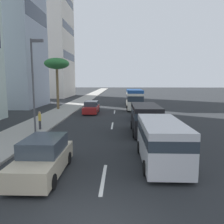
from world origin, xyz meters
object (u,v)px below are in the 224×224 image
object	(u,v)px
car_second	(141,113)
palm_tree	(57,65)
minibus_lead	(134,99)
street_lamp	(34,77)
car_seventh	(91,108)
pedestrian_near_lamp	(40,120)
van_sixth	(145,117)
car_third	(43,158)
car_fourth	(133,100)
van_fifth	(161,139)

from	to	relation	value
car_second	palm_tree	distance (m)	15.10
minibus_lead	street_lamp	size ratio (longest dim) A/B	0.90
minibus_lead	car_second	bearing A→B (deg)	-178.12
car_seventh	pedestrian_near_lamp	world-z (taller)	pedestrian_near_lamp
minibus_lead	van_sixth	size ratio (longest dim) A/B	1.22
car_third	car_fourth	world-z (taller)	car_fourth
car_second	van_sixth	bearing A→B (deg)	177.22
car_fourth	van_sixth	bearing A→B (deg)	179.17
car_third	car_seventh	size ratio (longest dim) A/B	0.98
palm_tree	street_lamp	distance (m)	16.37
van_sixth	car_seventh	world-z (taller)	van_sixth
palm_tree	pedestrian_near_lamp	bearing A→B (deg)	-170.91
van_fifth	street_lamp	distance (m)	10.59
minibus_lead	van_sixth	bearing A→B (deg)	179.85
van_fifth	palm_tree	size ratio (longest dim) A/B	0.73
car_second	van_fifth	xyz separation A→B (m)	(-13.48, 0.25, 0.53)
palm_tree	street_lamp	bearing A→B (deg)	-170.39
car_fourth	palm_tree	bearing A→B (deg)	127.02
car_third	pedestrian_near_lamp	bearing A→B (deg)	-159.47
car_seventh	minibus_lead	bearing A→B (deg)	124.37
minibus_lead	pedestrian_near_lamp	xyz separation A→B (m)	(-14.66, 9.04, -0.64)
van_sixth	palm_tree	size ratio (longest dim) A/B	0.72
van_sixth	street_lamp	distance (m)	9.24
car_second	car_seventh	bearing A→B (deg)	53.95
car_third	car_seventh	xyz separation A→B (m)	(19.60, 0.23, -0.05)
pedestrian_near_lamp	car_second	bearing A→B (deg)	100.17
palm_tree	van_fifth	bearing A→B (deg)	-152.04
van_fifth	car_fourth	bearing A→B (deg)	-0.50
palm_tree	car_third	bearing A→B (deg)	-166.28
van_sixth	minibus_lead	bearing A→B (deg)	-0.15
van_fifth	car_second	bearing A→B (deg)	-1.04
car_fourth	pedestrian_near_lamp	bearing A→B (deg)	157.59
car_fourth	car_third	bearing A→B (deg)	169.30
car_second	pedestrian_near_lamp	distance (m)	11.15
van_fifth	car_seventh	size ratio (longest dim) A/B	1.18
car_fourth	van_sixth	world-z (taller)	van_sixth
van_fifth	minibus_lead	bearing A→B (deg)	0.09
minibus_lead	van_fifth	size ratio (longest dim) A/B	1.20
palm_tree	car_second	bearing A→B (deg)	-124.07
car_fourth	street_lamp	xyz separation A→B (m)	(-24.74, 8.85, 3.76)
van_sixth	palm_tree	world-z (taller)	palm_tree
minibus_lead	palm_tree	world-z (taller)	palm_tree
van_sixth	palm_tree	distance (m)	18.99
car_third	street_lamp	xyz separation A→B (m)	(6.88, 2.88, 3.76)
car_third	pedestrian_near_lamp	world-z (taller)	car_third
pedestrian_near_lamp	palm_tree	world-z (taller)	palm_tree
minibus_lead	car_seventh	size ratio (longest dim) A/B	1.42
van_fifth	pedestrian_near_lamp	size ratio (longest dim) A/B	3.50
minibus_lead	palm_tree	distance (m)	12.33
car_second	van_sixth	distance (m)	6.63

